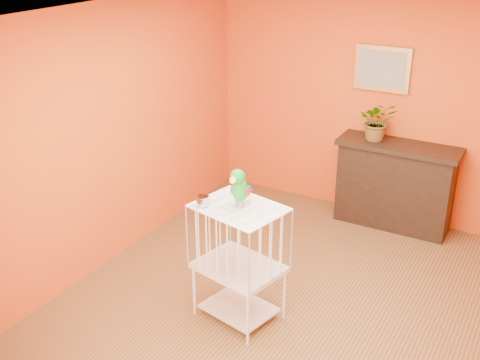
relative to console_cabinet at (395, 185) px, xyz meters
The scene contains 8 objects.
ground 2.10m from the console_cabinet, 99.16° to the right, with size 4.50×4.50×0.00m, color brown.
room_shell 2.31m from the console_cabinet, 99.16° to the right, with size 4.50×4.50×4.50m.
console_cabinet is the anchor object (origin of this frame).
potted_plant 0.72m from the console_cabinet, behind, with size 0.40×0.44×0.35m, color #26722D.
framed_picture 1.31m from the console_cabinet, 148.36° to the left, with size 0.62×0.04×0.50m.
birdcage 2.49m from the console_cabinet, 105.49° to the right, with size 0.80×0.68×1.08m.
feed_cup 2.76m from the console_cabinet, 110.57° to the right, with size 0.11×0.11×0.08m, color silver.
parrot 2.59m from the console_cabinet, 105.63° to the right, with size 0.17×0.31×0.35m.
Camera 1 is at (1.86, -4.25, 3.27)m, focal length 45.00 mm.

